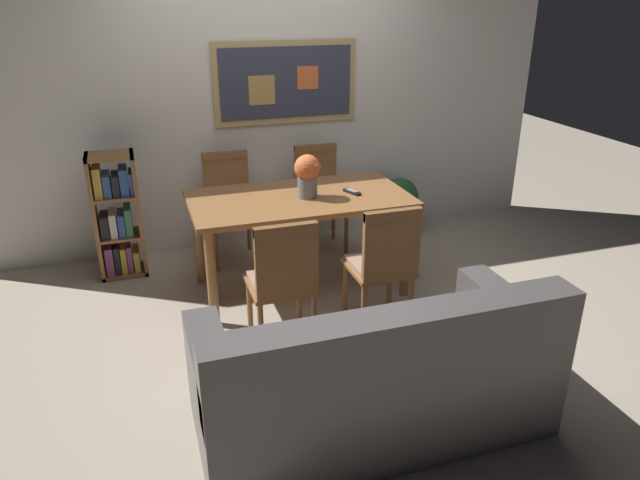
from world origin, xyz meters
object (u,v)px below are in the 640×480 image
Objects in this scene: potted_ivy at (399,202)px; dining_chair_far_left at (229,198)px; dining_chair_near_left at (283,276)px; leather_couch at (374,379)px; dining_chair_near_right at (384,259)px; tv_remote at (352,192)px; bookshelf at (118,218)px; dining_table at (299,209)px; dining_chair_far_right at (319,189)px; flower_vase at (307,174)px.

dining_chair_far_left is at bearing -177.42° from potted_ivy.
dining_chair_near_left reaches higher than leather_couch.
dining_chair_near_left is 0.69m from dining_chair_near_right.
dining_chair_near_right is 1.01m from leather_couch.
dining_chair_near_right reaches higher than tv_remote.
tv_remote is (0.79, -0.81, 0.23)m from dining_chair_far_left.
bookshelf is (-1.21, 2.36, 0.17)m from leather_couch.
dining_chair_near_left is at bearing -134.29° from tv_remote.
dining_table is 3.01× the size of potted_ivy.
bookshelf is at bearing -178.29° from dining_chair_far_right.
dining_table is at bearing 67.14° from dining_chair_near_left.
flower_vase is 1.97× the size of tv_remote.
bookshelf is (-1.30, 0.70, -0.18)m from dining_table.
potted_ivy is at bearing 2.58° from dining_chair_far_left.
dining_table is at bearing 142.39° from flower_vase.
dining_table is 0.41m from tv_remote.
dining_table is 1.76× the size of dining_chair_far_left.
dining_table is 0.89× the size of leather_couch.
dining_table is 1.69m from leather_couch.
leather_couch is at bearing -106.75° from tv_remote.
dining_chair_far_left is at bearing 117.81° from dining_table.
dining_table is at bearing -145.74° from potted_ivy.
dining_chair_far_left is at bearing 3.33° from bookshelf.
dining_chair_near_left reaches higher than tv_remote.
dining_chair_far_right is 2.87× the size of flower_vase.
dining_chair_near_right is 0.51× the size of leather_couch.
flower_vase is (1.35, -0.74, 0.45)m from bookshelf.
tv_remote is at bearing -2.87° from flower_vase.
flower_vase reaches higher than dining_chair_near_right.
potted_ivy is (0.82, 0.07, -0.24)m from dining_chair_far_right.
dining_table is 0.86m from dining_chair_near_right.
dining_chair_far_right is 1.70m from bookshelf.
bookshelf reaches higher than dining_chair_far_left.
dining_chair_near_left is 1.00× the size of dining_chair_near_right.
dining_table is 0.88m from dining_chair_near_left.
dining_chair_far_right is (0.40, 0.75, -0.12)m from dining_table.
flower_vase is at bearing 85.05° from leather_couch.
dining_chair_near_right is (-0.05, -1.53, 0.00)m from dining_chair_far_right.
leather_couch is 2.66m from bookshelf.
bookshelf is 1.61m from flower_vase.
dining_chair_far_left is 0.91m from bookshelf.
dining_table is 0.86m from dining_chair_far_right.
bookshelf is (-0.96, 1.51, -0.06)m from dining_chair_near_left.
dining_table is 1.76× the size of dining_chair_far_right.
flower_vase is at bearing -113.48° from dining_chair_far_right.
dining_chair_far_right is at bearing 88.16° from dining_chair_near_right.
bookshelf reaches higher than tv_remote.
potted_ivy is at bearing 61.51° from dining_chair_near_right.
dining_chair_near_left is at bearing -87.86° from dining_chair_far_left.
dining_chair_near_left is at bearing -117.01° from flower_vase.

